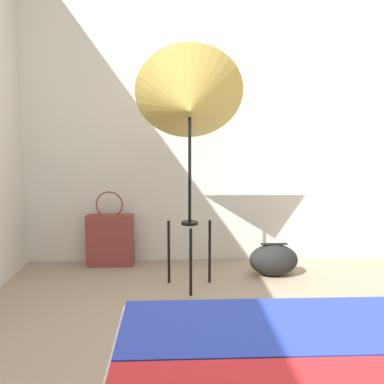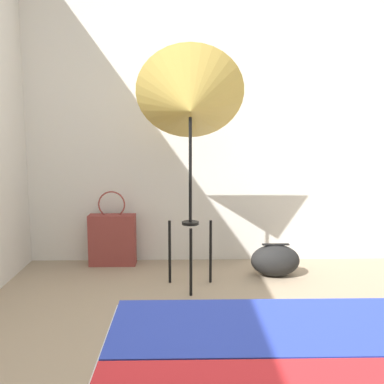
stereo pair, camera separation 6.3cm
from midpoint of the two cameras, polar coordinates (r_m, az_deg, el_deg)
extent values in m
cube|color=silver|center=(3.75, 3.31, 10.96)|extent=(8.00, 0.05, 2.60)
cube|color=#283DAD|center=(1.67, 19.11, -15.86)|extent=(1.59, 0.44, 0.04)
cylinder|color=black|center=(3.02, -0.76, -8.92)|extent=(0.02, 0.02, 0.46)
cylinder|color=black|center=(3.26, -3.52, -7.62)|extent=(0.02, 0.02, 0.46)
cylinder|color=black|center=(3.27, 1.71, -7.57)|extent=(0.02, 0.02, 0.46)
cylinder|color=black|center=(3.12, -0.87, -3.96)|extent=(0.12, 0.12, 0.02)
cylinder|color=black|center=(3.06, -0.88, 3.60)|extent=(0.02, 0.02, 0.83)
cone|color=#D1B251|center=(3.06, -0.90, 11.34)|extent=(0.75, 0.61, 0.73)
cube|color=brown|center=(3.73, -10.81, -6.05)|extent=(0.38, 0.14, 0.42)
torus|color=brown|center=(3.67, -10.93, -1.61)|extent=(0.22, 0.01, 0.22)
ellipsoid|color=black|center=(3.50, 9.81, -8.49)|extent=(0.37, 0.24, 0.24)
cube|color=black|center=(3.46, 9.86, -6.52)|extent=(0.20, 0.04, 0.01)
camera|label=1|loc=(0.03, -90.62, -0.09)|focal=42.00mm
camera|label=2|loc=(0.03, 89.38, 0.09)|focal=42.00mm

